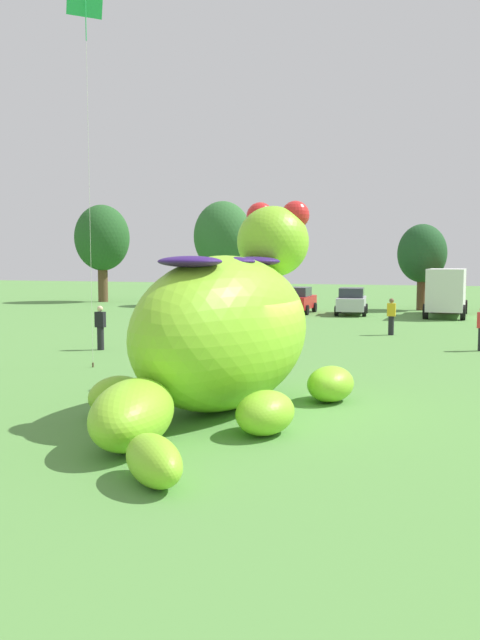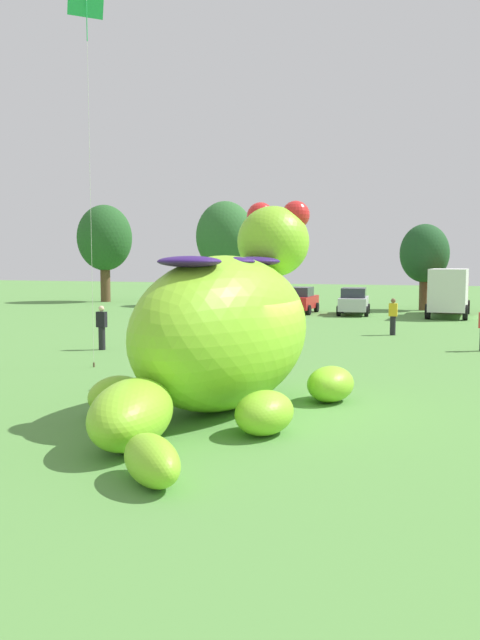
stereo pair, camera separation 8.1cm
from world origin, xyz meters
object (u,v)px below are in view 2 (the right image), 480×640
object	(u,v)px
box_truck	(449,291)
spectator_near_inflatable	(393,317)
spectator_mid_field	(102,328)
giant_inflatable_creature	(226,330)
car_red	(300,300)
car_silver	(354,301)
car_black	(253,300)
car_white	(203,298)

from	to	relation	value
box_truck	spectator_near_inflatable	distance (m)	11.71
box_truck	spectator_mid_field	size ratio (longest dim) A/B	3.77
giant_inflatable_creature	spectator_near_inflatable	world-z (taller)	giant_inflatable_creature
car_red	spectator_mid_field	xyz separation A→B (m)	(-2.73, -19.76, -0.01)
car_silver	car_black	bearing A→B (deg)	-170.98
spectator_mid_field	car_white	bearing A→B (deg)	101.68
giant_inflatable_creature	car_black	bearing A→B (deg)	107.36
spectator_near_inflatable	car_silver	bearing A→B (deg)	109.02
car_black	box_truck	distance (m)	12.32
car_black	car_silver	bearing A→B (deg)	9.02
box_truck	car_white	bearing A→B (deg)	-176.68
car_black	spectator_mid_field	bearing A→B (deg)	-89.58
car_white	car_black	distance (m)	3.97
car_white	spectator_mid_field	xyz separation A→B (m)	(4.03, -19.49, -0.01)
car_silver	spectator_mid_field	distance (m)	20.70
spectator_mid_field	car_red	bearing A→B (deg)	82.13
giant_inflatable_creature	car_black	size ratio (longest dim) A/B	2.35
car_black	spectator_near_inflatable	world-z (taller)	car_black
giant_inflatable_creature	car_red	distance (m)	28.00
spectator_near_inflatable	spectator_mid_field	distance (m)	13.40
car_black	spectator_near_inflatable	bearing A→B (deg)	-44.00
giant_inflatable_creature	spectator_near_inflatable	bearing A→B (deg)	83.53
car_silver	spectator_mid_field	size ratio (longest dim) A/B	2.50
car_red	car_white	bearing A→B (deg)	-177.71
spectator_near_inflatable	box_truck	bearing A→B (deg)	79.93
car_red	spectator_near_inflatable	size ratio (longest dim) A/B	2.43
car_white	spectator_near_inflatable	xyz separation A→B (m)	(14.03, -10.57, -0.01)
box_truck	giant_inflatable_creature	bearing A→B (deg)	-97.95
car_red	spectator_near_inflatable	world-z (taller)	car_red
car_white	car_silver	size ratio (longest dim) A/B	0.98
car_silver	box_truck	size ratio (longest dim) A/B	0.66
giant_inflatable_creature	car_black	distance (m)	27.68
spectator_mid_field	spectator_near_inflatable	bearing A→B (deg)	41.73
car_white	spectator_mid_field	bearing A→B (deg)	-78.32
car_black	giant_inflatable_creature	bearing A→B (deg)	-72.64
giant_inflatable_creature	spectator_mid_field	bearing A→B (deg)	136.52
car_red	spectator_near_inflatable	xyz separation A→B (m)	(7.27, -10.84, -0.01)
giant_inflatable_creature	car_black	xyz separation A→B (m)	(-8.25, 26.40, -0.98)
car_red	giant_inflatable_creature	bearing A→B (deg)	-78.91
giant_inflatable_creature	car_silver	size ratio (longest dim) A/B	2.34
car_white	car_silver	xyz separation A→B (m)	(10.30, 0.24, 0.00)
box_truck	car_silver	bearing A→B (deg)	-173.13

